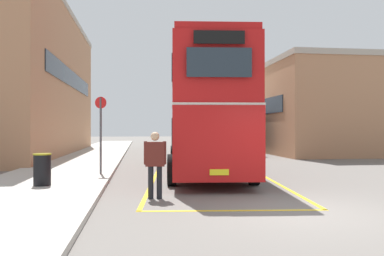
{
  "coord_description": "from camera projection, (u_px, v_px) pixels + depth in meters",
  "views": [
    {
      "loc": [
        -3.47,
        -8.12,
        1.81
      ],
      "look_at": [
        -0.99,
        10.62,
        1.84
      ],
      "focal_mm": 36.86,
      "sensor_mm": 36.0,
      "label": 1
    }
  ],
  "objects": [
    {
      "name": "depot_building_right",
      "position": [
        309.0,
        110.0,
        31.46
      ],
      "size": [
        9.07,
        16.14,
        6.56
      ],
      "color": "#AD7A56",
      "rests_on": "ground"
    },
    {
      "name": "bay_marking_yellow",
      "position": [
        213.0,
        180.0,
        13.68
      ],
      "size": [
        5.35,
        12.26,
        0.01
      ],
      "color": "gold",
      "rests_on": "ground"
    },
    {
      "name": "brick_building_left",
      "position": [
        20.0,
        83.0,
        26.63
      ],
      "size": [
        7.0,
        20.9,
        9.8
      ],
      "color": "#AD7A56",
      "rests_on": "ground"
    },
    {
      "name": "bus_stop_sign",
      "position": [
        101.0,
        128.0,
        14.63
      ],
      "size": [
        0.43,
        0.16,
        2.85
      ],
      "color": "#4C4C51",
      "rests_on": "sidewalk_left"
    },
    {
      "name": "double_decker_bus",
      "position": [
        206.0,
        111.0,
        15.56
      ],
      "size": [
        3.55,
        10.07,
        4.75
      ],
      "color": "black",
      "rests_on": "ground"
    },
    {
      "name": "litter_bin",
      "position": [
        42.0,
        169.0,
        11.54
      ],
      "size": [
        0.52,
        0.52,
        0.94
      ],
      "color": "black",
      "rests_on": "sidewalk_left"
    },
    {
      "name": "ground_plane",
      "position": [
        200.0,
        160.0,
        22.78
      ],
      "size": [
        135.6,
        135.6,
        0.0
      ],
      "primitive_type": "plane",
      "color": "#66605B"
    },
    {
      "name": "single_deck_bus",
      "position": [
        230.0,
        131.0,
        30.56
      ],
      "size": [
        3.36,
        9.39,
        3.02
      ],
      "color": "black",
      "rests_on": "ground"
    },
    {
      "name": "sidewalk_left",
      "position": [
        91.0,
        157.0,
        24.3
      ],
      "size": [
        4.0,
        57.6,
        0.14
      ],
      "primitive_type": "cube",
      "color": "#B2ADA3",
      "rests_on": "ground"
    },
    {
      "name": "pedestrian_boarding",
      "position": [
        155.0,
        160.0,
        10.14
      ],
      "size": [
        0.58,
        0.26,
        1.72
      ],
      "color": "black",
      "rests_on": "ground"
    }
  ]
}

